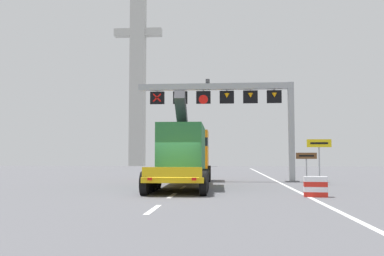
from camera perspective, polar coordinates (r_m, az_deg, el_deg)
name	(u,v)px	position (r m, az deg, el deg)	size (l,w,h in m)	color
ground	(172,194)	(20.51, -2.67, -8.83)	(112.00, 112.00, 0.00)	#5B5B60
lane_markings	(200,175)	(40.13, 1.03, -6.37)	(0.20, 54.08, 0.01)	silver
edge_line_right	(275,180)	(32.53, 11.04, -6.90)	(0.20, 63.00, 0.01)	silver
overhead_lane_gantry	(234,101)	(30.65, 5.63, 3.59)	(11.40, 0.90, 7.35)	#9EA0A5
heavy_haul_truck_yellow	(186,153)	(26.88, -0.79, -3.40)	(3.19, 14.10, 5.30)	yellow
exit_sign_yellow	(319,150)	(28.19, 16.69, -2.87)	(1.53, 0.15, 2.87)	#9EA0A5
tourist_info_sign_brown	(306,160)	(31.08, 15.10, -4.13)	(1.45, 0.15, 2.05)	#9EA0A5
crash_barrier_striped	(316,187)	(19.74, 16.24, -7.57)	(1.05, 0.61, 0.90)	red
bridge_pylon_distant	(138,56)	(81.81, -7.27, 9.56)	(9.00, 2.00, 40.56)	#B7B7B2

